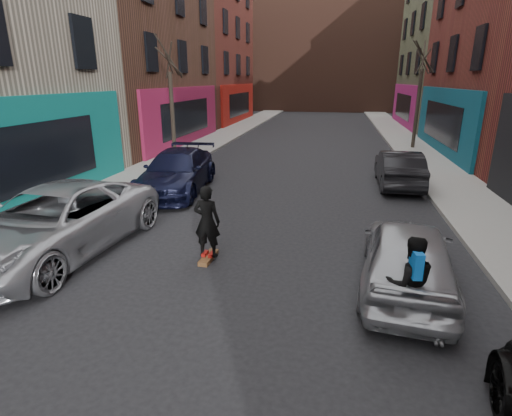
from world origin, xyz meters
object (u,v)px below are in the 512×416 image
at_px(parked_left_far, 55,222).
at_px(parked_left_end, 177,172).
at_px(skateboarder, 207,222).
at_px(pedestrian, 409,284).
at_px(skateboard, 208,257).
at_px(tree_right_far, 420,87).
at_px(tree_left_far, 171,92).
at_px(parked_right_end, 399,168).
at_px(parked_right_far, 407,255).

xyz_separation_m(parked_left_far, parked_left_end, (0.69, 5.78, -0.05)).
relative_size(skateboarder, pedestrian, 1.01).
xyz_separation_m(skateboarder, pedestrian, (4.01, -1.92, -0.10)).
distance_m(parked_left_end, skateboard, 6.18).
relative_size(parked_left_far, parked_left_end, 1.11).
distance_m(tree_right_far, parked_left_far, 20.45).
bearing_deg(skateboarder, parked_left_far, 8.03).
distance_m(skateboard, skateboarder, 0.88).
height_order(tree_left_far, tree_right_far, tree_right_far).
xyz_separation_m(parked_right_end, pedestrian, (-1.15, -9.71, 0.14)).
bearing_deg(pedestrian, parked_left_end, -54.45).
xyz_separation_m(parked_left_end, skateboarder, (2.90, -5.42, 0.19)).
xyz_separation_m(parked_right_end, skateboard, (-5.16, -7.79, -0.64)).
height_order(parked_right_far, pedestrian, pedestrian).
distance_m(tree_left_far, skateboard, 12.43).
height_order(tree_left_far, parked_right_end, tree_left_far).
relative_size(tree_left_far, skateboarder, 3.91).
bearing_deg(parked_right_end, parked_left_end, 16.80).
height_order(parked_left_end, pedestrian, pedestrian).
bearing_deg(tree_right_far, parked_right_end, -102.82).
height_order(parked_left_far, parked_left_end, parked_left_far).
xyz_separation_m(parked_left_end, parked_right_far, (7.11, -5.91, -0.03)).
bearing_deg(tree_right_far, pedestrian, -99.70).
bearing_deg(parked_right_far, skateboarder, -0.27).
xyz_separation_m(parked_left_far, skateboard, (3.59, 0.36, -0.74)).
bearing_deg(tree_left_far, parked_right_end, -16.17).
xyz_separation_m(parked_left_far, parked_right_end, (8.75, 8.15, -0.10)).
relative_size(parked_left_end, parked_right_far, 1.23).
xyz_separation_m(parked_left_end, parked_right_end, (8.06, 2.37, -0.05)).
bearing_deg(tree_left_far, skateboarder, -64.31).
height_order(parked_left_far, skateboarder, skateboarder).
height_order(parked_right_end, pedestrian, pedestrian).
bearing_deg(parked_left_end, skateboarder, -66.89).
relative_size(parked_left_end, pedestrian, 3.12).
height_order(skateboard, pedestrian, pedestrian).
bearing_deg(parked_left_far, skateboarder, 9.86).
height_order(tree_left_far, pedestrian, tree_left_far).
bearing_deg(pedestrian, parked_right_far, -105.70).
distance_m(parked_left_end, parked_right_far, 9.25).
height_order(tree_right_far, parked_right_far, tree_right_far).
distance_m(parked_right_far, pedestrian, 1.44).
relative_size(parked_left_far, skateboard, 7.14).
relative_size(parked_left_end, skateboarder, 3.09).
xyz_separation_m(parked_right_far, pedestrian, (-0.20, -1.42, 0.12)).
xyz_separation_m(parked_left_far, parked_right_far, (7.80, -0.14, -0.08)).
relative_size(parked_right_far, pedestrian, 2.53).
height_order(parked_left_far, skateboard, parked_left_far).
height_order(tree_left_far, skateboarder, tree_left_far).
bearing_deg(parked_left_far, tree_right_far, 61.94).
bearing_deg(pedestrian, tree_right_far, -107.42).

